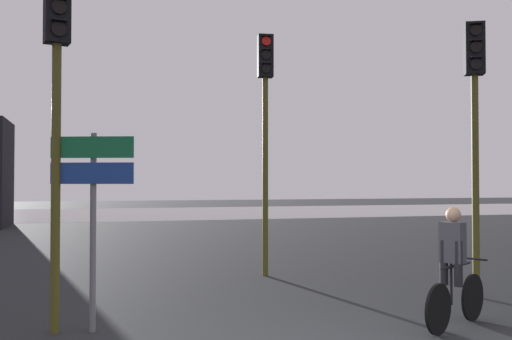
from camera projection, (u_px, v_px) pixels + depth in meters
The scene contains 6 objects.
water_strip at pixel (132, 213), 36.83m from camera, with size 80.00×16.00×0.01m, color gray.
traffic_light_center at pixel (265, 110), 12.03m from camera, with size 0.35×0.37×5.08m.
traffic_light_near_right at pixel (475, 107), 9.76m from camera, with size 0.39×0.41×4.70m.
traffic_light_near_left at pixel (57, 84), 7.45m from camera, with size 0.37×0.38×4.67m.
direction_sign_post at pixel (93, 194), 7.44m from camera, with size 1.05×0.39×2.60m.
cyclist at pixel (454, 267), 7.61m from camera, with size 1.50×0.89×1.62m.
Camera 1 is at (-2.62, -5.68, 1.94)m, focal length 40.00 mm.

